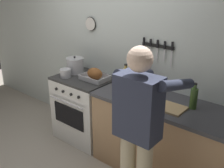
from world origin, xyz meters
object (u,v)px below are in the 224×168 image
(bottle_olive_oil, at_px, (194,98))
(stove, at_px, (86,108))
(bottle_wine_red, at_px, (142,77))
(cutting_board, at_px, (167,107))
(roasting_pan, at_px, (95,75))
(bottle_cooking_oil, at_px, (126,78))
(bottle_vinegar, at_px, (134,75))
(stock_pot, at_px, (75,65))
(bottle_dish_soap, at_px, (147,86))
(person_cook, at_px, (139,126))
(bottle_hot_sauce, at_px, (142,86))
(saucepan, at_px, (65,73))

(bottle_olive_oil, bearing_deg, stove, -177.96)
(bottle_wine_red, bearing_deg, bottle_olive_oil, -9.29)
(cutting_board, bearing_deg, roasting_pan, 173.84)
(stove, relative_size, bottle_wine_red, 2.76)
(bottle_cooking_oil, distance_m, bottle_wine_red, 0.19)
(roasting_pan, height_order, bottle_vinegar, bottle_vinegar)
(roasting_pan, distance_m, bottle_wine_red, 0.64)
(roasting_pan, xyz_separation_m, bottle_wine_red, (0.62, 0.15, 0.07))
(stove, bearing_deg, stock_pot, 165.95)
(bottle_cooking_oil, height_order, bottle_dish_soap, bottle_cooking_oil)
(stove, relative_size, bottle_vinegar, 3.46)
(stock_pot, xyz_separation_m, bottle_cooking_oil, (0.86, 0.02, 0.02))
(bottle_cooking_oil, xyz_separation_m, bottle_dish_soap, (0.30, 0.00, -0.04))
(roasting_pan, xyz_separation_m, bottle_dish_soap, (0.75, 0.06, 0.02))
(person_cook, bearing_deg, roasting_pan, 73.14)
(roasting_pan, relative_size, bottle_wine_red, 1.08)
(cutting_board, height_order, bottle_olive_oil, bottle_olive_oil)
(stock_pot, distance_m, bottle_hot_sauce, 1.08)
(bottle_hot_sauce, bearing_deg, person_cook, -57.95)
(person_cook, xyz_separation_m, bottle_dish_soap, (-0.40, 0.75, 0.03))
(cutting_board, bearing_deg, stove, 175.48)
(stock_pot, height_order, bottle_olive_oil, bottle_olive_oil)
(bottle_vinegar, bearing_deg, bottle_olive_oil, -12.04)
(person_cook, relative_size, bottle_vinegar, 6.39)
(stove, xyz_separation_m, saucepan, (-0.20, -0.15, 0.50))
(bottle_olive_oil, xyz_separation_m, bottle_wine_red, (-0.70, 0.11, 0.02))
(bottle_vinegar, bearing_deg, stove, -159.54)
(roasting_pan, height_order, saucepan, roasting_pan)
(bottle_olive_oil, bearing_deg, bottle_wine_red, 170.71)
(stock_pot, height_order, bottle_wine_red, bottle_wine_red)
(bottle_cooking_oil, bearing_deg, stove, -173.00)
(cutting_board, bearing_deg, bottle_hot_sauce, 156.07)
(bottle_vinegar, bearing_deg, roasting_pan, -154.78)
(stove, bearing_deg, bottle_vinegar, 20.46)
(bottle_wine_red, bearing_deg, bottle_dish_soap, -34.24)
(bottle_wine_red, bearing_deg, bottle_vinegar, 156.49)
(person_cook, distance_m, bottle_hot_sauce, 0.90)
(stove, xyz_separation_m, bottle_wine_red, (0.79, 0.17, 0.59))
(roasting_pan, bearing_deg, bottle_olive_oil, 1.50)
(saucepan, height_order, bottle_cooking_oil, bottle_cooking_oil)
(bottle_vinegar, bearing_deg, saucepan, -155.32)
(bottle_hot_sauce, distance_m, bottle_dish_soap, 0.08)
(person_cook, height_order, bottle_cooking_oil, person_cook)
(bottle_cooking_oil, distance_m, bottle_vinegar, 0.16)
(stock_pot, relative_size, bottle_cooking_oil, 0.82)
(roasting_pan, bearing_deg, bottle_dish_soap, 4.43)
(cutting_board, distance_m, bottle_vinegar, 0.75)
(bottle_hot_sauce, bearing_deg, roasting_pan, -173.56)
(cutting_board, xyz_separation_m, bottle_hot_sauce, (-0.44, 0.20, 0.06))
(stove, bearing_deg, person_cook, -26.78)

